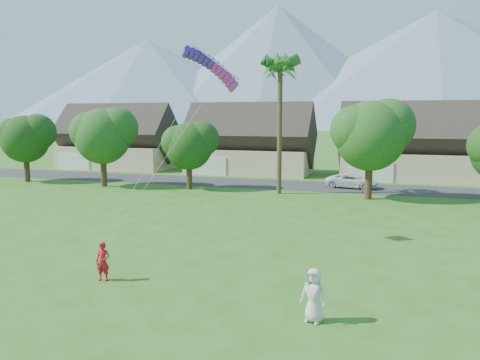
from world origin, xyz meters
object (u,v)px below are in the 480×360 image
at_px(kite_flyer, 103,262).
at_px(parked_car, 352,181).
at_px(watcher, 314,295).
at_px(parafoil_kite, 213,65).

bearing_deg(kite_flyer, parked_car, 66.91).
bearing_deg(watcher, parafoil_kite, 142.41).
distance_m(watcher, parafoil_kite, 14.46).
bearing_deg(parafoil_kite, kite_flyer, -131.10).
distance_m(kite_flyer, watcher, 9.51).
relative_size(watcher, parafoil_kite, 0.53).
xyz_separation_m(kite_flyer, parafoil_kite, (2.36, 7.55, 9.04)).
height_order(parked_car, parafoil_kite, parafoil_kite).
height_order(watcher, parafoil_kite, parafoil_kite).
height_order(kite_flyer, watcher, watcher).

